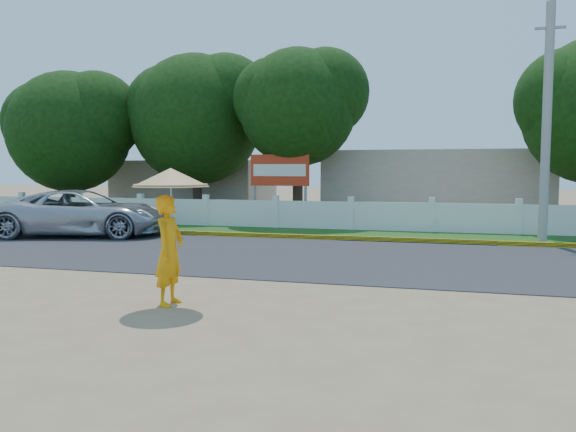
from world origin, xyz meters
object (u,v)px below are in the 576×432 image
(billboard, at_px, (280,174))
(utility_pole, at_px, (547,124))
(monk_with_parasol, at_px, (170,216))
(vehicle, at_px, (83,213))

(billboard, bearing_deg, utility_pole, -18.15)
(utility_pole, bearing_deg, billboard, 161.85)
(billboard, bearing_deg, monk_with_parasol, -81.77)
(vehicle, height_order, billboard, billboard)
(utility_pole, xyz_separation_m, billboard, (-9.62, 3.15, -1.61))
(vehicle, relative_size, monk_with_parasol, 2.46)
(monk_with_parasol, bearing_deg, utility_pole, 54.05)
(monk_with_parasol, bearing_deg, vehicle, 132.54)
(utility_pole, height_order, vehicle, utility_pole)
(vehicle, xyz_separation_m, monk_with_parasol, (7.61, -8.29, 0.73))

